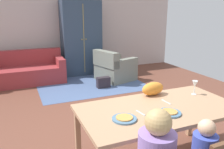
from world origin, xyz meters
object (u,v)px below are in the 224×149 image
at_px(couch, 27,71).
at_px(armoire, 81,38).
at_px(plate_near_man, 124,119).
at_px(dining_table, 159,113).
at_px(cat, 153,89).
at_px(armchair, 114,69).
at_px(wine_glass, 195,85).
at_px(plate_near_child, 169,113).
at_px(handbag, 103,82).

xyz_separation_m(couch, armoire, (1.58, 0.33, 0.75)).
bearing_deg(couch, plate_near_man, -80.69).
distance_m(dining_table, cat, 0.43).
bearing_deg(armchair, cat, -104.74).
distance_m(wine_glass, cat, 0.55).
distance_m(plate_near_child, armchair, 3.84).
relative_size(plate_near_child, wine_glass, 1.34).
relative_size(plate_near_child, armchair, 0.23).
relative_size(cat, handbag, 1.00).
bearing_deg(plate_near_man, plate_near_child, -6.82).
bearing_deg(armoire, cat, -93.05).
bearing_deg(wine_glass, armchair, 84.56).
bearing_deg(armoire, armchair, -58.98).
height_order(wine_glass, armchair, wine_glass).
xyz_separation_m(wine_glass, cat, (-0.51, 0.20, -0.05)).
relative_size(cat, armoire, 0.15).
bearing_deg(handbag, cat, -97.01).
xyz_separation_m(dining_table, armchair, (0.97, 3.51, -0.37)).
bearing_deg(dining_table, armchair, 74.49).
relative_size(plate_near_child, handbag, 0.78).
height_order(dining_table, plate_near_man, plate_near_man).
distance_m(plate_near_child, wine_glass, 0.76).
xyz_separation_m(plate_near_child, wine_glass, (0.66, 0.36, 0.12)).
height_order(cat, armchair, cat).
bearing_deg(dining_table, cat, 68.32).
relative_size(wine_glass, armoire, 0.09).
bearing_deg(armoire, dining_table, -94.70).
bearing_deg(armchair, plate_near_man, -112.12).
bearing_deg(wine_glass, couch, 114.97).
bearing_deg(dining_table, handbag, 81.07).
xyz_separation_m(plate_near_man, handbag, (0.98, 3.14, -0.64)).
bearing_deg(armoire, handbag, -85.97).
height_order(dining_table, handbag, dining_table).
bearing_deg(plate_near_man, dining_table, 13.46).
distance_m(plate_near_man, armoire, 4.72).
bearing_deg(plate_near_man, armchair, 67.88).
bearing_deg(couch, dining_table, -73.90).
relative_size(plate_near_child, couch, 0.13).
bearing_deg(wine_glass, dining_table, -164.67).
bearing_deg(armchair, handbag, -135.82).
bearing_deg(handbag, dining_table, -98.93).
xyz_separation_m(plate_near_man, armchair, (1.48, 3.63, -0.45)).
relative_size(plate_near_child, armoire, 0.12).
bearing_deg(armchair, couch, 162.82).
distance_m(plate_near_man, cat, 0.82).
relative_size(wine_glass, armchair, 0.17).
height_order(couch, handbag, couch).
xyz_separation_m(plate_near_child, armchair, (0.97, 3.69, -0.45)).
relative_size(dining_table, cat, 5.70).
xyz_separation_m(plate_near_man, cat, (0.65, 0.50, 0.08)).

